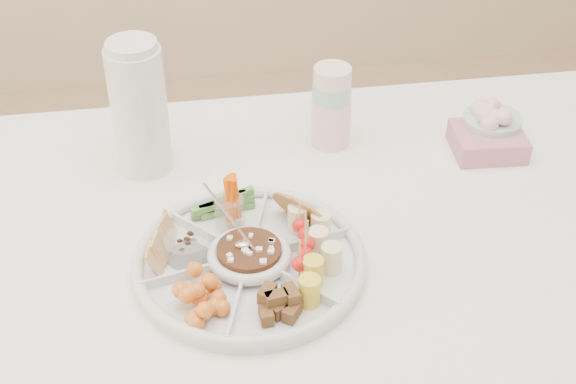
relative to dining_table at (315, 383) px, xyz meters
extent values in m
cube|color=white|center=(0.00, 0.00, 0.00)|extent=(1.52, 1.02, 0.76)
cylinder|color=silver|center=(-0.13, -0.05, 0.40)|extent=(0.46, 0.46, 0.04)
cylinder|color=#5A2612|center=(-0.13, -0.05, 0.41)|extent=(0.13, 0.13, 0.04)
cylinder|color=silver|center=(0.08, 0.30, 0.49)|extent=(0.10, 0.10, 0.22)
cylinder|color=silver|center=(-0.29, 0.27, 0.52)|extent=(0.13, 0.13, 0.27)
cylinder|color=#90CAA2|center=(0.40, 0.25, 0.42)|extent=(0.12, 0.12, 0.09)
cube|color=#B66D7F|center=(0.38, 0.22, 0.40)|extent=(0.14, 0.13, 0.05)
camera|label=1|loc=(-0.22, -1.04, 1.28)|focal=50.00mm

